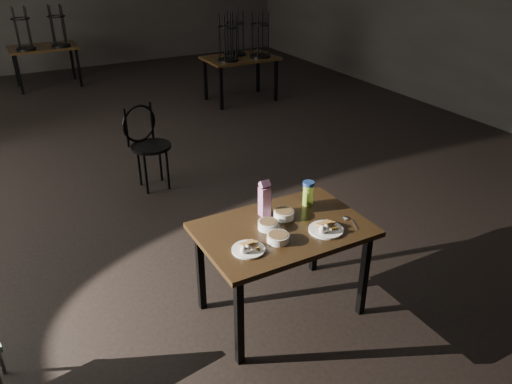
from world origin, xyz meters
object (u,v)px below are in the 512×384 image
bentwood_chair (147,140)px  water_bottle (308,193)px  main_table (283,237)px  juice_carton (265,199)px

bentwood_chair → water_bottle: bearing=-94.8°
main_table → juice_carton: juice_carton is taller
juice_carton → water_bottle: 0.37m
juice_carton → bentwood_chair: 2.40m
main_table → bentwood_chair: 2.60m
juice_carton → main_table: bearing=-82.2°
juice_carton → water_bottle: size_ratio=1.47×
main_table → water_bottle: water_bottle is taller
bentwood_chair → juice_carton: bearing=-103.4°
water_bottle → bentwood_chair: (-0.53, 2.39, -0.29)m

